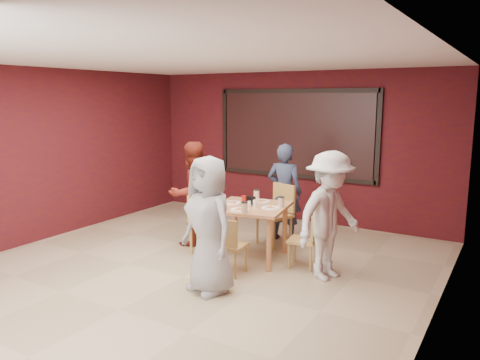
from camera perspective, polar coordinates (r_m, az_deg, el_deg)
The scene contains 11 objects.
floor at distance 6.30m, azimuth -7.10°, elevation -11.68°, with size 7.00×7.00×0.00m, color tan.
window_blinds at distance 8.84m, azimuth 6.67°, elevation 5.62°, with size 3.00×0.02×1.50m, color black.
dining_table at distance 6.73m, azimuth 1.32°, elevation -3.96°, with size 1.17×1.17×0.94m.
chair_front at distance 6.18m, azimuth -1.45°, elevation -7.69°, with size 0.40×0.40×0.78m.
chair_back at distance 7.48m, azimuth 4.65°, elevation -3.74°, with size 0.59×0.59×0.96m.
chair_left at distance 7.13m, azimuth -4.85°, elevation -4.72°, with size 0.56×0.56×0.90m.
chair_right at distance 6.50m, azimuth 8.24°, elevation -6.88°, with size 0.43×0.43×0.78m.
diner_front at distance 5.59m, azimuth -3.84°, elevation -5.49°, with size 0.81×0.53×1.66m, color #969696.
diner_back at distance 7.65m, azimuth 5.43°, elevation -1.49°, with size 0.58×0.38×1.60m, color #2E3752.
diner_left at distance 7.45m, azimuth -5.88°, elevation -1.64°, with size 0.80×0.62×1.64m, color maroon.
diner_right at distance 6.09m, azimuth 10.85°, elevation -4.31°, with size 1.07×0.62×1.66m, color silver.
Camera 1 is at (3.65, -4.57, 2.32)m, focal length 35.00 mm.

